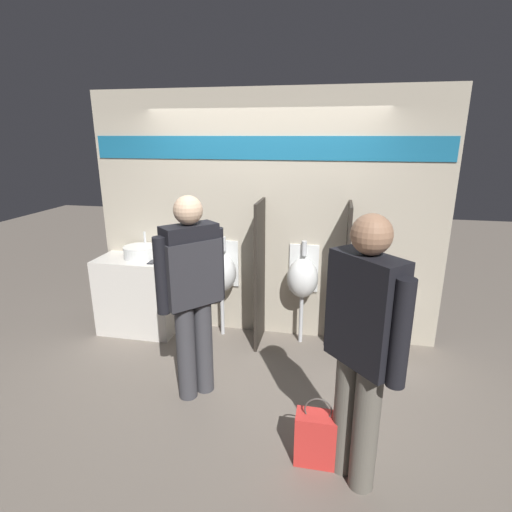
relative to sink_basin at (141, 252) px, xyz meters
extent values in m
plane|color=#70665B|center=(1.38, -0.37, -0.96)|extent=(16.00, 16.00, 0.00)
cube|color=#B2A893|center=(1.38, 0.23, 0.39)|extent=(3.84, 0.06, 2.70)
cube|color=#19668E|center=(1.38, 0.19, 1.15)|extent=(3.76, 0.01, 0.24)
cube|color=silver|center=(-0.05, -0.05, -0.51)|extent=(0.87, 0.50, 0.89)
cylinder|color=silver|center=(0.00, 0.00, 0.00)|extent=(0.38, 0.38, 0.13)
cylinder|color=silver|center=(0.00, 0.13, 0.13)|extent=(0.03, 0.03, 0.14)
cube|color=#232328|center=(0.21, -0.15, -0.06)|extent=(0.07, 0.14, 0.01)
cube|color=#28231E|center=(1.39, -0.05, -0.16)|extent=(0.03, 0.49, 1.59)
cube|color=#28231E|center=(2.30, -0.05, -0.16)|extent=(0.03, 0.49, 1.59)
cylinder|color=silver|center=(0.94, 0.04, -0.68)|extent=(0.04, 0.04, 0.56)
ellipsoid|color=silver|center=(0.94, 0.04, -0.20)|extent=(0.34, 0.31, 0.43)
cube|color=silver|center=(0.94, 0.19, -0.14)|extent=(0.32, 0.02, 0.54)
cylinder|color=silver|center=(0.94, 0.15, 0.10)|extent=(0.06, 0.06, 0.16)
cylinder|color=silver|center=(1.84, 0.04, -0.68)|extent=(0.04, 0.04, 0.56)
ellipsoid|color=silver|center=(1.84, 0.04, -0.20)|extent=(0.34, 0.31, 0.43)
cube|color=silver|center=(1.84, 0.19, -0.14)|extent=(0.32, 0.02, 0.54)
cylinder|color=silver|center=(1.84, 0.15, 0.10)|extent=(0.06, 0.06, 0.16)
cylinder|color=silver|center=(2.75, -0.18, -0.77)|extent=(0.40, 0.40, 0.38)
torus|color=silver|center=(2.75, -0.18, -0.57)|extent=(0.41, 0.41, 0.04)
cube|color=silver|center=(2.75, 0.11, -0.42)|extent=(0.38, 0.16, 0.32)
cylinder|color=silver|center=(2.75, 0.09, -0.18)|extent=(0.06, 0.06, 0.14)
cylinder|color=#3D3D42|center=(0.96, -1.14, -0.52)|extent=(0.16, 0.16, 0.86)
cylinder|color=#3D3D42|center=(1.07, -1.01, -0.52)|extent=(0.16, 0.16, 0.86)
cube|color=black|center=(1.01, -1.08, 0.25)|extent=(0.45, 0.47, 0.68)
cube|color=#2D2D33|center=(1.01, -1.08, 0.20)|extent=(0.49, 0.50, 0.55)
cylinder|color=black|center=(0.84, -1.27, 0.22)|extent=(0.11, 0.11, 0.63)
cylinder|color=black|center=(1.19, -0.89, 0.22)|extent=(0.11, 0.11, 0.63)
sphere|color=beige|center=(1.01, -1.08, 0.71)|extent=(0.23, 0.23, 0.23)
cylinder|color=#666056|center=(2.42, -1.82, -0.52)|extent=(0.17, 0.17, 0.88)
cylinder|color=#666056|center=(2.30, -1.69, -0.52)|extent=(0.17, 0.17, 0.88)
cube|color=black|center=(2.36, -1.75, 0.27)|extent=(0.46, 0.47, 0.70)
cylinder|color=black|center=(2.53, -1.95, 0.24)|extent=(0.11, 0.11, 0.64)
cylinder|color=black|center=(2.18, -1.56, 0.24)|extent=(0.11, 0.11, 0.64)
sphere|color=#A87A5B|center=(2.36, -1.75, 0.74)|extent=(0.24, 0.24, 0.24)
cube|color=red|center=(2.11, -1.67, -0.76)|extent=(0.30, 0.17, 0.39)
torus|color=#4C4742|center=(2.11, -1.67, -0.53)|extent=(0.19, 0.01, 0.19)
camera|label=1|loc=(2.15, -4.01, 1.28)|focal=28.00mm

